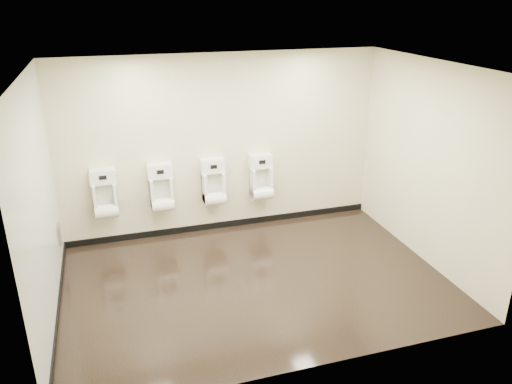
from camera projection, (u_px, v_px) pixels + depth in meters
ground at (256, 281)px, 6.69m from camera, size 5.00×3.50×0.00m
ceiling at (256, 68)px, 5.64m from camera, size 5.00×3.50×0.00m
back_wall at (223, 145)px, 7.72m from camera, size 5.00×0.02×2.80m
front_wall at (311, 248)px, 4.61m from camera, size 5.00×0.02×2.80m
left_wall at (39, 208)px, 5.48m from camera, size 0.02×3.50×2.80m
right_wall at (430, 165)px, 6.85m from camera, size 0.02×3.50×2.80m
tile_overlay_left at (39, 208)px, 5.48m from camera, size 0.01×3.50×2.80m
skirting_back at (225, 224)px, 8.21m from camera, size 5.00×0.02×0.10m
skirting_left at (58, 310)px, 5.99m from camera, size 0.02×3.50×0.10m
access_panel at (59, 234)px, 6.89m from camera, size 0.04×0.25×0.25m
urinal_0 at (105, 197)px, 7.33m from camera, size 0.38×0.29×0.71m
urinal_1 at (161, 191)px, 7.56m from camera, size 0.38×0.29×0.71m
urinal_2 at (214, 185)px, 7.78m from camera, size 0.38×0.29×0.71m
urinal_3 at (261, 180)px, 7.99m from camera, size 0.38×0.29×0.71m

